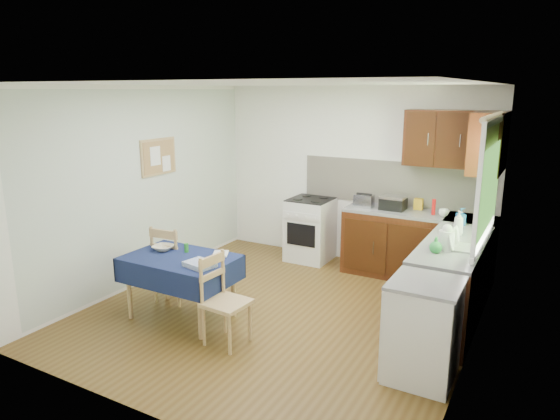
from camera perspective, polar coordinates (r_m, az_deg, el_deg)
The scene contains 33 objects.
floor at distance 5.75m, azimuth 0.05°, elevation -11.56°, with size 4.20×4.20×0.00m, color #523715.
ceiling at distance 5.20m, azimuth 0.05°, elevation 14.22°, with size 4.00×4.20×0.02m, color white.
wall_back at distance 7.21m, azimuth 8.20°, elevation 3.92°, with size 4.00×0.02×2.50m, color white.
wall_front at distance 3.71m, azimuth -15.96°, elevation -5.67°, with size 4.00×0.02×2.50m, color white.
wall_left at distance 6.53m, azimuth -15.51°, elevation 2.56°, with size 0.02×4.20×2.50m, color silver.
wall_right at distance 4.73m, azimuth 21.75°, elevation -1.99°, with size 0.02×4.20×2.50m, color white.
base_cabinets at distance 6.25m, azimuth 16.83°, elevation -5.79°, with size 1.90×2.30×0.86m.
worktop_back at distance 6.70m, azimuth 15.55°, elevation -0.41°, with size 1.90×0.60×0.04m, color slate.
worktop_right at distance 5.49m, azimuth 19.25°, elevation -3.73°, with size 0.60×1.70×0.04m, color slate.
worktop_corner at distance 6.59m, azimuth 21.04°, elevation -1.06°, with size 0.60×0.60×0.04m, color slate.
splashback at distance 7.01m, azimuth 13.11°, elevation 3.01°, with size 2.70×0.02×0.60m, color beige.
upper_cabinets at distance 6.46m, azimuth 20.22°, elevation 7.49°, with size 1.20×0.85×0.70m.
stove at distance 7.31m, azimuth 3.47°, elevation -2.20°, with size 0.60×0.61×0.92m.
window at distance 5.34m, azimuth 22.85°, elevation 3.99°, with size 0.04×1.48×1.26m.
fridge at distance 4.55m, azimuth 16.03°, elevation -13.08°, with size 0.58×0.60×0.89m.
corkboard at distance 6.67m, azimuth -13.71°, elevation 5.93°, with size 0.04×0.62×0.47m.
dining_table at distance 5.50m, azimuth -11.32°, elevation -6.29°, with size 1.16×0.79×0.70m.
chair_far at distance 5.98m, azimuth -12.28°, elevation -5.78°, with size 0.44×0.44×0.93m.
chair_near at distance 4.96m, azimuth -6.55°, elevation -9.89°, with size 0.42×0.42×0.90m.
toaster at distance 6.80m, azimuth 9.58°, elevation 1.04°, with size 0.25×0.15×0.19m.
sandwich_press at distance 6.75m, azimuth 12.81°, elevation 0.82°, with size 0.32×0.27×0.18m.
sauce_bottle at distance 6.59m, azimuth 17.15°, elevation 0.33°, with size 0.05×0.05×0.20m, color red.
yellow_packet at distance 6.83m, azimuth 15.55°, elevation 0.65°, with size 0.11×0.07×0.15m, color gold.
dish_rack at distance 5.31m, azimuth 19.26°, elevation -3.82°, with size 0.41×0.32×0.20m.
kettle at distance 5.19m, azimuth 18.50°, elevation -3.10°, with size 0.15×0.15×0.26m.
cup at distance 6.55m, azimuth 18.20°, elevation -0.30°, with size 0.12×0.12×0.09m, color white.
soap_bottle_a at distance 5.74m, azimuth 19.73°, elevation -1.42°, with size 0.10×0.10×0.27m, color silver.
soap_bottle_b at distance 6.19m, azimuth 19.97°, elevation -0.72°, with size 0.09×0.09×0.20m, color #1E61B0.
soap_bottle_c at distance 5.07m, azimuth 17.38°, elevation -3.83°, with size 0.12×0.12×0.16m, color green.
plate_bowl at distance 5.71m, azimuth -13.21°, elevation -4.23°, with size 0.22×0.22×0.06m, color beige.
book at distance 5.47m, azimuth -7.65°, elevation -5.00°, with size 0.16×0.22×0.02m, color white.
spice_jar at distance 5.59m, azimuth -10.65°, elevation -4.27°, with size 0.05×0.05×0.10m, color #238124.
tea_towel at distance 5.12m, azimuth -9.15°, elevation -6.14°, with size 0.29×0.23×0.05m, color navy.
Camera 1 is at (2.53, -4.55, 2.44)m, focal length 32.00 mm.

